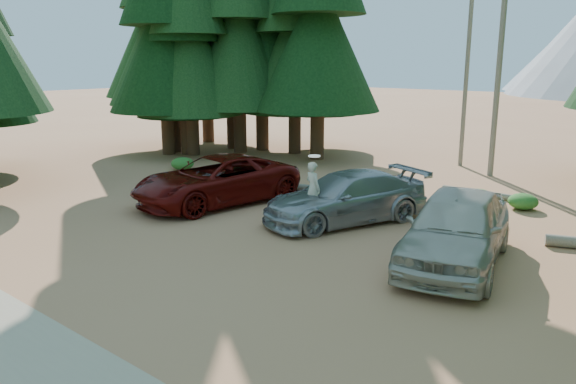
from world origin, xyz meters
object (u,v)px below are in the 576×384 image
at_px(silver_minivan_right, 456,228).
at_px(log_mid, 480,193).
at_px(red_pickup, 216,180).
at_px(log_left, 320,189).
at_px(frisbee_player, 313,188).
at_px(silver_minivan_center, 345,198).

xyz_separation_m(silver_minivan_right, log_mid, (-2.19, 7.30, -0.81)).
relative_size(red_pickup, log_left, 1.56).
xyz_separation_m(red_pickup, frisbee_player, (4.36, -0.15, 0.38)).
xyz_separation_m(silver_minivan_center, log_left, (-2.91, 2.60, -0.64)).
bearing_deg(log_mid, red_pickup, -135.46).
bearing_deg(log_mid, silver_minivan_center, -109.59).
bearing_deg(frisbee_player, log_left, -39.39).
bearing_deg(silver_minivan_right, log_mid, 93.17).
bearing_deg(red_pickup, log_left, 71.55).
relative_size(frisbee_player, log_mid, 0.62).
bearing_deg(red_pickup, frisbee_player, 7.11).
xyz_separation_m(silver_minivan_right, frisbee_player, (-4.60, 0.24, 0.28)).
relative_size(silver_minivan_right, frisbee_player, 3.01).
bearing_deg(log_left, silver_minivan_right, -43.88).
bearing_deg(red_pickup, log_mid, 54.70).
bearing_deg(silver_minivan_center, frisbee_player, -87.71).
distance_m(frisbee_player, log_left, 4.61).
height_order(silver_minivan_center, silver_minivan_right, silver_minivan_right).
distance_m(silver_minivan_right, log_left, 8.16).
xyz_separation_m(silver_minivan_center, log_mid, (1.99, 5.94, -0.66)).
bearing_deg(silver_minivan_right, log_left, 137.32).
relative_size(silver_minivan_center, silver_minivan_right, 0.98).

